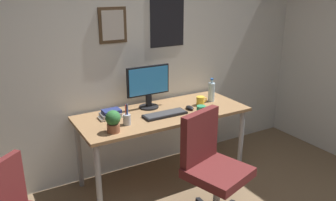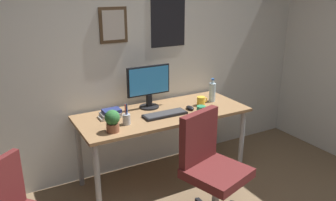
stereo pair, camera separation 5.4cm
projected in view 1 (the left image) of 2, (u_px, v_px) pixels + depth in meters
The scene contains 12 objects.
wall_back at pixel (136, 50), 3.49m from camera, with size 4.40×0.10×2.60m.
desk at pixel (163, 119), 3.38m from camera, with size 1.69×0.70×0.74m.
office_chair at pixel (211, 162), 2.84m from camera, with size 0.58×0.59×0.95m.
monitor at pixel (148, 85), 3.41m from camera, with size 0.46×0.20×0.43m.
keyboard at pixel (165, 114), 3.27m from camera, with size 0.43×0.15×0.03m.
computer_mouse at pixel (190, 108), 3.43m from camera, with size 0.06×0.11×0.04m.
water_bottle at pixel (211, 92), 3.65m from camera, with size 0.07×0.07×0.25m.
coffee_mug_near at pixel (201, 101), 3.54m from camera, with size 0.12×0.08×0.09m.
coffee_mug_far at pixel (201, 110), 3.27m from camera, with size 0.12×0.09×0.09m.
potted_plant at pixel (113, 121), 2.87m from camera, with size 0.13×0.13×0.19m.
pen_cup at pixel (127, 119), 3.04m from camera, with size 0.07×0.07×0.20m.
book_stack_left at pixel (111, 114), 3.20m from camera, with size 0.21×0.14×0.08m.
Camera 1 is at (-1.45, -1.03, 1.93)m, focal length 36.38 mm.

